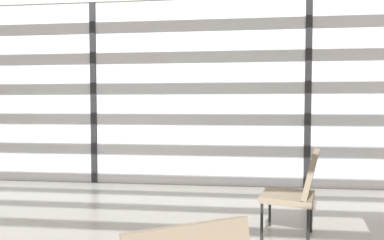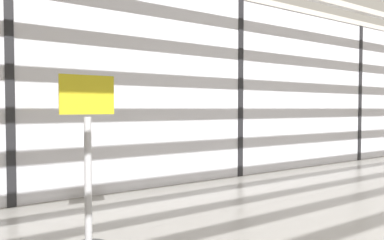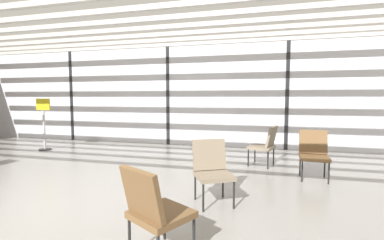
% 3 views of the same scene
% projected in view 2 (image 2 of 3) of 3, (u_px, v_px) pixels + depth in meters
% --- Properties ---
extents(glass_curtain_wall, '(14.00, 0.08, 3.02)m').
position_uv_depth(glass_curtain_wall, '(239.00, 89.00, 5.87)').
color(glass_curtain_wall, silver).
rests_on(glass_curtain_wall, ground).
extents(window_mullion_0, '(0.10, 0.12, 3.02)m').
position_uv_depth(window_mullion_0, '(9.00, 79.00, 4.01)').
color(window_mullion_0, black).
rests_on(window_mullion_0, ground).
extents(window_mullion_1, '(0.10, 0.12, 3.02)m').
position_uv_depth(window_mullion_1, '(239.00, 89.00, 5.87)').
color(window_mullion_1, black).
rests_on(window_mullion_1, ground).
extents(window_mullion_2, '(0.10, 0.12, 3.02)m').
position_uv_depth(window_mullion_2, '(358.00, 93.00, 7.72)').
color(window_mullion_2, black).
rests_on(window_mullion_2, ground).
extents(parked_airplane, '(12.63, 3.86, 3.86)m').
position_uv_depth(parked_airplane, '(170.00, 84.00, 10.69)').
color(parked_airplane, '#B2BCD6').
rests_on(parked_airplane, ground).
extents(info_sign, '(0.44, 0.32, 1.44)m').
position_uv_depth(info_sign, '(88.00, 168.00, 2.79)').
color(info_sign, '#333333').
rests_on(info_sign, ground).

